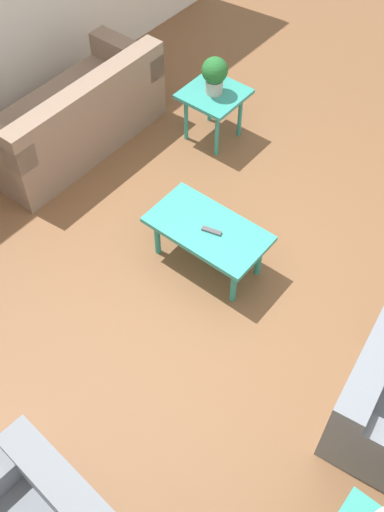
{
  "coord_description": "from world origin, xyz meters",
  "views": [
    {
      "loc": [
        -1.57,
        2.35,
        3.95
      ],
      "look_at": [
        0.14,
        0.23,
        0.55
      ],
      "focal_mm": 42.0,
      "sensor_mm": 36.0,
      "label": 1
    }
  ],
  "objects_px": {
    "side_table_plant": "(214,99)",
    "sofa": "(73,118)",
    "potted_plant": "(215,74)",
    "coffee_table": "(208,232)"
  },
  "relations": [
    {
      "from": "coffee_table",
      "to": "potted_plant",
      "type": "xyz_separation_m",
      "value": [
        0.95,
        -1.31,
        0.35
      ]
    },
    {
      "from": "potted_plant",
      "to": "coffee_table",
      "type": "bearing_deg",
      "value": 125.89
    },
    {
      "from": "coffee_table",
      "to": "potted_plant",
      "type": "distance_m",
      "value": 1.65
    },
    {
      "from": "sofa",
      "to": "potted_plant",
      "type": "xyz_separation_m",
      "value": [
        -0.97,
        -0.93,
        0.41
      ]
    },
    {
      "from": "side_table_plant",
      "to": "potted_plant",
      "type": "distance_m",
      "value": 0.28
    },
    {
      "from": "side_table_plant",
      "to": "potted_plant",
      "type": "bearing_deg",
      "value": -45.0
    },
    {
      "from": "side_table_plant",
      "to": "potted_plant",
      "type": "xyz_separation_m",
      "value": [
        0.0,
        -0.0,
        0.28
      ]
    },
    {
      "from": "coffee_table",
      "to": "potted_plant",
      "type": "relative_size",
      "value": 2.67
    },
    {
      "from": "sofa",
      "to": "potted_plant",
      "type": "height_order",
      "value": "potted_plant"
    },
    {
      "from": "side_table_plant",
      "to": "sofa",
      "type": "bearing_deg",
      "value": 43.61
    }
  ]
}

